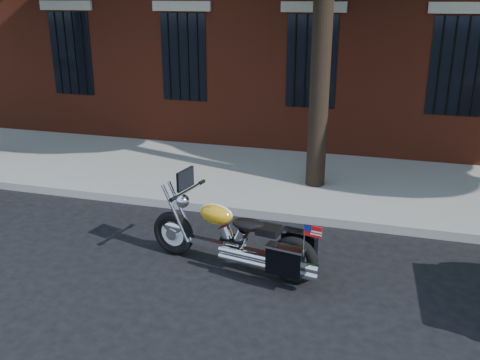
% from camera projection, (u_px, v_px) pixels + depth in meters
% --- Properties ---
extents(ground, '(120.00, 120.00, 0.00)m').
position_uv_depth(ground, '(250.00, 254.00, 7.82)').
color(ground, black).
rests_on(ground, ground).
extents(curb, '(40.00, 0.16, 0.15)m').
position_uv_depth(curb, '(271.00, 214.00, 9.04)').
color(curb, gray).
rests_on(curb, ground).
extents(sidewalk, '(40.00, 3.60, 0.15)m').
position_uv_depth(sidewalk, '(293.00, 179.00, 10.75)').
color(sidewalk, gray).
rests_on(sidewalk, ground).
extents(motorcycle, '(2.55, 1.04, 1.33)m').
position_uv_depth(motorcycle, '(239.00, 240.00, 7.23)').
color(motorcycle, black).
rests_on(motorcycle, ground).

